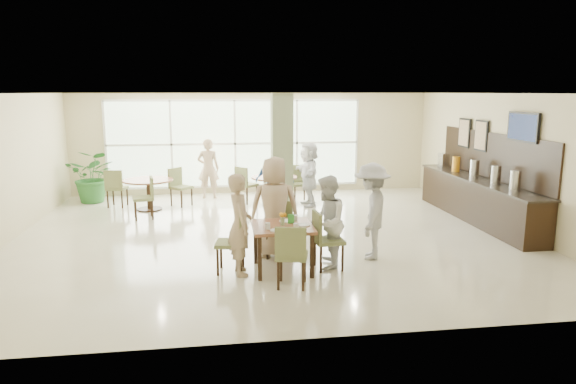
{
  "coord_description": "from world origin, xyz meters",
  "views": [
    {
      "loc": [
        -1.03,
        -9.95,
        2.83
      ],
      "look_at": [
        0.2,
        -1.2,
        1.1
      ],
      "focal_mm": 32.0,
      "sensor_mm": 36.0,
      "label": 1
    }
  ],
  "objects": [
    {
      "name": "chairs_table_left",
      "position": [
        -2.71,
        2.57,
        0.47
      ],
      "size": [
        2.16,
        1.9,
        0.95
      ],
      "color": "olive",
      "rests_on": "ground"
    },
    {
      "name": "window_bank",
      "position": [
        -0.5,
        4.46,
        1.4
      ],
      "size": [
        7.0,
        0.04,
        7.0
      ],
      "color": "silver",
      "rests_on": "ground"
    },
    {
      "name": "potted_plant",
      "position": [
        -4.19,
        3.71,
        0.68
      ],
      "size": [
        1.45,
        1.45,
        1.36
      ],
      "primitive_type": "imported",
      "rotation": [
        0.0,
        0.0,
        -0.2
      ],
      "color": "#296729",
      "rests_on": "ground"
    },
    {
      "name": "adult_a",
      "position": [
        0.31,
        1.82,
        0.77
      ],
      "size": [
        0.93,
        0.56,
        1.54
      ],
      "primitive_type": "imported",
      "rotation": [
        0.0,
        0.0,
        -0.05
      ],
      "color": "#3C6DB6",
      "rests_on": "ground"
    },
    {
      "name": "wall_tv",
      "position": [
        4.94,
        -0.6,
        2.15
      ],
      "size": [
        0.06,
        1.0,
        0.58
      ],
      "color": "black",
      "rests_on": "ground"
    },
    {
      "name": "buffet_counter",
      "position": [
        4.7,
        0.51,
        0.55
      ],
      "size": [
        0.64,
        4.7,
        1.95
      ],
      "color": "black",
      "rests_on": "ground"
    },
    {
      "name": "round_table_left",
      "position": [
        -2.68,
        2.61,
        0.59
      ],
      "size": [
        1.19,
        1.19,
        0.75
      ],
      "color": "brown",
      "rests_on": "ground"
    },
    {
      "name": "column",
      "position": [
        0.4,
        1.2,
        1.4
      ],
      "size": [
        0.45,
        0.45,
        2.8
      ],
      "primitive_type": "cube",
      "color": "#717C56",
      "rests_on": "ground"
    },
    {
      "name": "main_table",
      "position": [
        -0.02,
        -2.14,
        0.66
      ],
      "size": [
        0.96,
        0.96,
        0.75
      ],
      "color": "brown",
      "rests_on": "ground"
    },
    {
      "name": "teen_standing",
      "position": [
        1.56,
        -1.72,
        0.83
      ],
      "size": [
        0.94,
        1.22,
        1.66
      ],
      "primitive_type": "imported",
      "rotation": [
        0.0,
        0.0,
        -1.91
      ],
      "color": "#AFAEB1",
      "rests_on": "ground"
    },
    {
      "name": "teen_left",
      "position": [
        -0.7,
        -2.18,
        0.8
      ],
      "size": [
        0.46,
        0.63,
        1.6
      ],
      "primitive_type": "imported",
      "rotation": [
        0.0,
        0.0,
        1.71
      ],
      "color": "tan",
      "rests_on": "ground"
    },
    {
      "name": "teen_right",
      "position": [
        0.71,
        -2.08,
        0.76
      ],
      "size": [
        0.74,
        0.86,
        1.52
      ],
      "primitive_type": "imported",
      "rotation": [
        0.0,
        0.0,
        -1.83
      ],
      "color": "white",
      "rests_on": "ground"
    },
    {
      "name": "framed_art_b",
      "position": [
        4.95,
        1.8,
        1.85
      ],
      "size": [
        0.05,
        0.55,
        0.7
      ],
      "color": "black",
      "rests_on": "ground"
    },
    {
      "name": "chairs_main_table",
      "position": [
        -0.02,
        -2.12,
        0.47
      ],
      "size": [
        2.08,
        1.95,
        0.95
      ],
      "color": "olive",
      "rests_on": "ground"
    },
    {
      "name": "room_shell",
      "position": [
        0.0,
        0.0,
        1.7
      ],
      "size": [
        10.0,
        10.0,
        10.0
      ],
      "color": "white",
      "rests_on": "ground"
    },
    {
      "name": "ground",
      "position": [
        0.0,
        0.0,
        0.0
      ],
      "size": [
        10.0,
        10.0,
        0.0
      ],
      "primitive_type": "plane",
      "color": "beige",
      "rests_on": "ground"
    },
    {
      "name": "tabletop_clutter",
      "position": [
        0.04,
        -2.18,
        0.81
      ],
      "size": [
        0.73,
        0.75,
        0.21
      ],
      "color": "white",
      "rests_on": "main_table"
    },
    {
      "name": "adult_standing",
      "position": [
        -1.25,
        3.84,
        0.81
      ],
      "size": [
        0.63,
        0.45,
        1.61
      ],
      "primitive_type": "imported",
      "rotation": [
        0.0,
        0.0,
        3.03
      ],
      "color": "tan",
      "rests_on": "ground"
    },
    {
      "name": "round_table_right",
      "position": [
        0.39,
        2.62,
        0.58
      ],
      "size": [
        1.15,
        1.15,
        0.75
      ],
      "color": "brown",
      "rests_on": "ground"
    },
    {
      "name": "adult_b",
      "position": [
        1.25,
        2.54,
        0.8
      ],
      "size": [
        0.69,
        1.51,
        1.6
      ],
      "primitive_type": "imported",
      "rotation": [
        0.0,
        0.0,
        -1.54
      ],
      "color": "white",
      "rests_on": "ground"
    },
    {
      "name": "framed_art_a",
      "position": [
        4.95,
        1.0,
        1.85
      ],
      "size": [
        0.05,
        0.55,
        0.7
      ],
      "color": "black",
      "rests_on": "ground"
    },
    {
      "name": "chairs_table_right",
      "position": [
        0.43,
        2.6,
        0.47
      ],
      "size": [
        1.94,
        1.93,
        0.95
      ],
      "color": "olive",
      "rests_on": "ground"
    },
    {
      "name": "teen_far",
      "position": [
        -0.06,
        -1.39,
        0.88
      ],
      "size": [
        0.9,
        0.55,
        1.76
      ],
      "primitive_type": "imported",
      "rotation": [
        0.0,
        0.0,
        3.05
      ],
      "color": "tan",
      "rests_on": "ground"
    }
  ]
}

